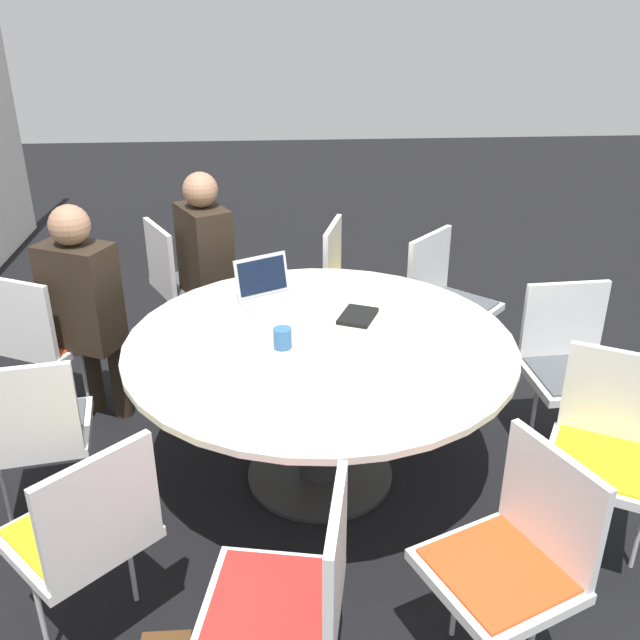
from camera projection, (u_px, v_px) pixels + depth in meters
ground_plane at (320, 474)px, 3.49m from camera, size 16.00×16.00×0.00m
conference_table at (320, 369)px, 3.23m from camera, size 1.74×1.74×0.74m
chair_0 at (182, 276)px, 4.42m from camera, size 0.58×0.58×0.87m
chair_1 at (41, 333)px, 3.72m from camera, size 0.57×0.58×0.87m
chair_2 at (32, 426)px, 2.94m from camera, size 0.49×0.50×0.87m
chair_3 at (85, 527)px, 2.40m from camera, size 0.61×0.61×0.87m
chair_4 at (293, 593)px, 2.15m from camera, size 0.51×0.49×0.87m
chair_5 at (515, 552)px, 2.30m from camera, size 0.57×0.56×0.87m
chair_6 at (608, 442)px, 2.84m from camera, size 0.58×0.59×0.87m
chair_7 at (571, 358)px, 3.47m from camera, size 0.45×0.47×0.87m
chair_8 at (446, 295)px, 4.17m from camera, size 0.61×0.61×0.87m
chair_9 at (353, 280)px, 4.37m from camera, size 0.54×0.53×0.87m
person_0 at (208, 257)px, 4.19m from camera, size 0.42×0.36×1.22m
person_1 at (83, 300)px, 3.62m from camera, size 0.36×0.42×1.22m
laptop at (268, 291)px, 3.53m from camera, size 0.35×0.37×0.21m
spiral_notebook at (358, 316)px, 3.37m from camera, size 0.25×0.22×0.02m
coffee_cup at (282, 338)px, 3.09m from camera, size 0.08×0.08×0.09m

